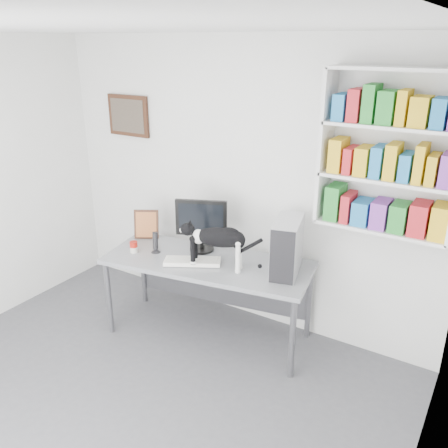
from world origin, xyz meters
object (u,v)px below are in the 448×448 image
object	(u,v)px
pc_tower	(287,246)
speaker	(155,242)
cat	(218,248)
leaning_print	(146,224)
keyboard	(192,261)
soup_can	(134,247)
bookshelf	(390,153)
desk	(208,298)
monitor	(201,225)

from	to	relation	value
pc_tower	speaker	distance (m)	1.24
pc_tower	cat	bearing A→B (deg)	-168.62
leaning_print	cat	size ratio (longest dim) A/B	0.47
keyboard	soup_can	size ratio (longest dim) A/B	4.69
bookshelf	soup_can	xyz separation A→B (m)	(-2.07, -0.61, -1.02)
pc_tower	cat	world-z (taller)	pc_tower
bookshelf	desk	distance (m)	2.05
bookshelf	keyboard	bearing A→B (deg)	-160.60
pc_tower	soup_can	world-z (taller)	pc_tower
keyboard	pc_tower	bearing A→B (deg)	-8.51
bookshelf	keyboard	world-z (taller)	bookshelf
desk	cat	bearing A→B (deg)	-36.64
desk	soup_can	size ratio (longest dim) A/B	17.60
bookshelf	pc_tower	size ratio (longest dim) A/B	2.62
pc_tower	leaning_print	xyz separation A→B (m)	(-1.50, -0.05, -0.09)
keyboard	monitor	bearing A→B (deg)	78.44
speaker	cat	size ratio (longest dim) A/B	0.32
pc_tower	cat	size ratio (longest dim) A/B	0.73
bookshelf	monitor	distance (m)	1.77
desk	pc_tower	distance (m)	0.95
soup_can	cat	xyz separation A→B (m)	(0.85, 0.13, 0.15)
leaning_print	monitor	bearing A→B (deg)	-26.30
bookshelf	pc_tower	distance (m)	1.10
bookshelf	speaker	xyz separation A→B (m)	(-1.89, -0.51, -0.97)
monitor	cat	xyz separation A→B (m)	(0.34, -0.25, -0.06)
bookshelf	cat	bearing A→B (deg)	-158.23
keyboard	leaning_print	world-z (taller)	leaning_print
bookshelf	soup_can	size ratio (longest dim) A/B	11.67
speaker	desk	bearing A→B (deg)	-18.22
monitor	keyboard	size ratio (longest dim) A/B	1.02
speaker	soup_can	distance (m)	0.21
pc_tower	speaker	size ratio (longest dim) A/B	2.27
bookshelf	desk	xyz separation A→B (m)	(-1.38, -0.40, -1.46)
desk	cat	world-z (taller)	cat
bookshelf	leaning_print	bearing A→B (deg)	-172.69
speaker	cat	world-z (taller)	cat
keyboard	leaning_print	distance (m)	0.77
bookshelf	leaning_print	size ratio (longest dim) A/B	4.13
desk	monitor	bearing A→B (deg)	126.59
keyboard	bookshelf	bearing A→B (deg)	-9.56
speaker	cat	bearing A→B (deg)	-28.14
keyboard	pc_tower	size ratio (longest dim) A/B	1.05
pc_tower	cat	distance (m)	0.59
bookshelf	speaker	world-z (taller)	bookshelf
bookshelf	pc_tower	bearing A→B (deg)	-161.81
monitor	pc_tower	distance (m)	0.86
speaker	keyboard	bearing A→B (deg)	-31.27
monitor	bookshelf	bearing A→B (deg)	-14.85
desk	pc_tower	size ratio (longest dim) A/B	3.96
speaker	pc_tower	bearing A→B (deg)	-16.86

